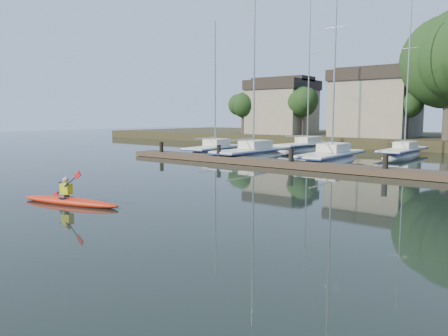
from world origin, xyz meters
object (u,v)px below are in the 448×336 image
Objects in this scene: sailboat_2 at (330,165)px; sailboat_5 at (306,152)px; sailboat_6 at (403,157)px; sailboat_0 at (214,156)px; sailboat_1 at (252,160)px; dock at (335,168)px; kayak at (69,200)px.

sailboat_2 is 1.04× the size of sailboat_5.
sailboat_2 is 8.92m from sailboat_6.
sailboat_0 is 9.92m from sailboat_5.
sailboat_1 is 0.95× the size of sailboat_2.
sailboat_5 is (4.17, 9.00, 0.01)m from sailboat_0.
kayak is at bearing -103.30° from dock.
kayak is at bearing -69.93° from sailboat_0.
kayak is 0.13× the size of dock.
sailboat_0 is 15.97m from sailboat_6.
kayak is at bearing -72.71° from sailboat_5.
sailboat_2 reaches higher than sailboat_5.
sailboat_2 is at bearing -46.48° from sailboat_5.
kayak is 15.97m from dock.
sailboat_6 is (8.91, 9.39, 0.04)m from sailboat_1.
sailboat_2 is 1.08× the size of sailboat_6.
dock is (3.67, 15.54, 0.03)m from kayak.
dock is at bearing -24.60° from sailboat_0.
sailboat_2 is at bearing -5.04° from sailboat_0.
kayak is 0.29× the size of sailboat_5.
sailboat_0 is 0.78× the size of sailboat_2.
sailboat_6 is at bearing 89.26° from dock.
sailboat_2 is at bearing 72.16° from kayak.
dock is at bearing -89.49° from sailboat_6.
sailboat_1 is at bearing -15.30° from sailboat_0.
kayak is at bearing -74.10° from sailboat_1.
sailboat_0 is (-13.29, 4.62, -0.41)m from dock.
dock is 16.40m from sailboat_5.
sailboat_5 reaches higher than sailboat_0.
sailboat_5 is at bearing 178.77° from sailboat_6.
sailboat_6 is (13.46, 8.60, 0.03)m from sailboat_0.
sailboat_2 is (6.30, 0.86, 0.01)m from sailboat_1.
sailboat_5 is (-5.44, 29.16, -0.37)m from kayak.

